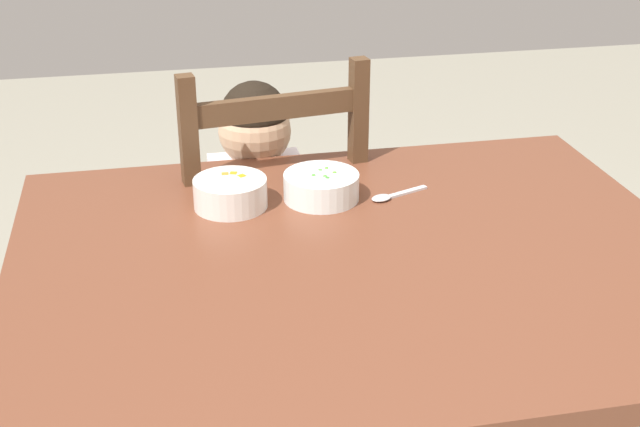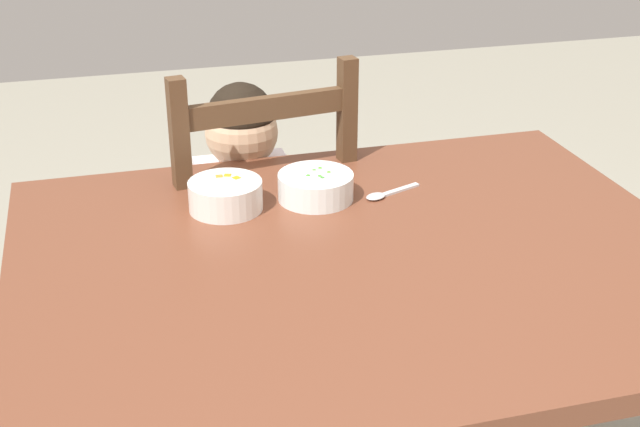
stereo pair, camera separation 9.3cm
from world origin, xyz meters
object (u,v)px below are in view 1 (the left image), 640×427
object	(u,v)px
child_figure	(259,214)
bowl_of_carrots	(230,192)
dining_chair	(264,270)
spoon	(389,196)
bowl_of_peas	(321,186)
dining_table	(357,305)

from	to	relation	value
child_figure	bowl_of_carrots	xyz separation A→B (m)	(-0.09, -0.29, 0.19)
dining_chair	spoon	world-z (taller)	dining_chair
child_figure	bowl_of_peas	distance (m)	0.36
bowl_of_peas	dining_chair	bearing A→B (deg)	106.01
bowl_of_carrots	spoon	distance (m)	0.32
dining_table	dining_chair	distance (m)	0.59
dining_chair	spoon	xyz separation A→B (m)	(0.22, -0.32, 0.32)
dining_table	dining_chair	bearing A→B (deg)	100.65
dining_chair	child_figure	bearing A→B (deg)	-171.93
bowl_of_carrots	dining_table	bearing A→B (deg)	-50.47
bowl_of_carrots	child_figure	bearing A→B (deg)	72.49
dining_chair	bowl_of_peas	distance (m)	0.46
spoon	dining_chair	bearing A→B (deg)	124.88
dining_chair	bowl_of_carrots	world-z (taller)	dining_chair
spoon	bowl_of_carrots	bearing A→B (deg)	175.74
dining_chair	bowl_of_peas	size ratio (longest dim) A/B	6.60
child_figure	bowl_of_peas	xyz separation A→B (m)	(0.09, -0.29, 0.19)
dining_table	spoon	world-z (taller)	spoon
child_figure	dining_chair	bearing A→B (deg)	8.07
dining_chair	spoon	size ratio (longest dim) A/B	7.51
child_figure	spoon	xyz separation A→B (m)	(0.23, -0.32, 0.17)
bowl_of_carrots	spoon	size ratio (longest dim) A/B	1.09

